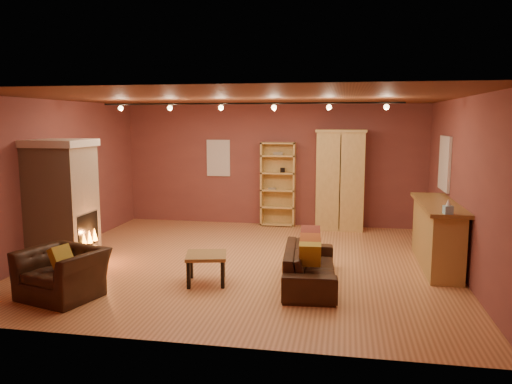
% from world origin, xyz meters
% --- Properties ---
extents(floor, '(7.00, 7.00, 0.00)m').
position_xyz_m(floor, '(0.00, 0.00, 0.00)').
color(floor, '#AE693D').
rests_on(floor, ground).
extents(ceiling, '(7.00, 7.00, 0.00)m').
position_xyz_m(ceiling, '(0.00, 0.00, 2.80)').
color(ceiling, brown).
rests_on(ceiling, back_wall).
extents(back_wall, '(7.00, 0.02, 2.80)m').
position_xyz_m(back_wall, '(0.00, 3.25, 1.40)').
color(back_wall, brown).
rests_on(back_wall, floor).
extents(left_wall, '(0.02, 6.50, 2.80)m').
position_xyz_m(left_wall, '(-3.50, 0.00, 1.40)').
color(left_wall, brown).
rests_on(left_wall, floor).
extents(right_wall, '(0.02, 6.50, 2.80)m').
position_xyz_m(right_wall, '(3.50, 0.00, 1.40)').
color(right_wall, brown).
rests_on(right_wall, floor).
extents(fireplace, '(1.01, 0.98, 2.12)m').
position_xyz_m(fireplace, '(-3.04, -0.60, 1.06)').
color(fireplace, tan).
rests_on(fireplace, floor).
extents(back_window, '(0.56, 0.04, 0.86)m').
position_xyz_m(back_window, '(-1.30, 3.23, 1.55)').
color(back_window, silver).
rests_on(back_window, back_wall).
extents(bookcase, '(0.79, 0.31, 1.94)m').
position_xyz_m(bookcase, '(0.15, 3.15, 0.99)').
color(bookcase, tan).
rests_on(bookcase, floor).
extents(armoire, '(1.10, 0.63, 2.24)m').
position_xyz_m(armoire, '(1.56, 2.97, 1.12)').
color(armoire, tan).
rests_on(armoire, floor).
extents(bar_counter, '(0.61, 2.28, 1.09)m').
position_xyz_m(bar_counter, '(3.20, 0.31, 0.55)').
color(bar_counter, tan).
rests_on(bar_counter, floor).
extents(tissue_box, '(0.13, 0.13, 0.22)m').
position_xyz_m(tissue_box, '(3.15, -0.74, 1.18)').
color(tissue_box, '#8AC5DD').
rests_on(tissue_box, bar_counter).
extents(right_window, '(0.05, 0.90, 1.00)m').
position_xyz_m(right_window, '(3.47, 1.40, 1.65)').
color(right_window, silver).
rests_on(right_window, right_wall).
extents(loveseat, '(0.68, 1.94, 0.78)m').
position_xyz_m(loveseat, '(1.18, -0.98, 0.39)').
color(loveseat, black).
rests_on(loveseat, floor).
extents(armchair, '(1.18, 0.94, 0.90)m').
position_xyz_m(armchair, '(-2.15, -2.15, 0.45)').
color(armchair, black).
rests_on(armchair, floor).
extents(coffee_table, '(0.71, 0.71, 0.45)m').
position_xyz_m(coffee_table, '(-0.35, -1.22, 0.38)').
color(coffee_table, olive).
rests_on(coffee_table, floor).
extents(track_rail, '(5.20, 0.09, 0.13)m').
position_xyz_m(track_rail, '(0.00, 0.20, 2.69)').
color(track_rail, black).
rests_on(track_rail, ceiling).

